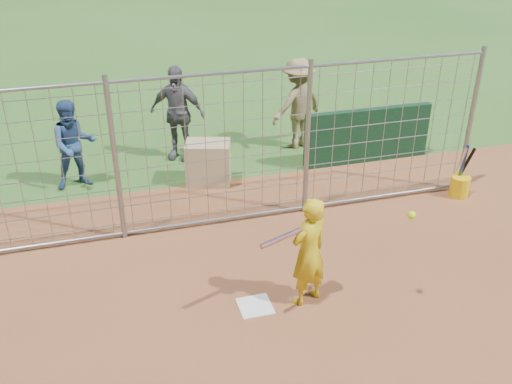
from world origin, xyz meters
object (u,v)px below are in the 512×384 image
object	(u,v)px
bystander_a	(74,145)
bystander_c	(298,104)
equipment_bin	(208,163)
bucket_with_bats	(460,184)
batter	(309,252)
bystander_b	(177,113)

from	to	relation	value
bystander_a	bystander_c	world-z (taller)	bystander_c
bystander_c	equipment_bin	xyz separation A→B (m)	(-2.15, -1.20, -0.54)
bucket_with_bats	bystander_a	bearing A→B (deg)	160.66
bystander_a	bucket_with_bats	distance (m)	6.89
batter	bystander_a	size ratio (longest dim) A/B	0.93
bystander_a	bystander_c	size ratio (longest dim) A/B	0.88
bystander_c	equipment_bin	bearing A→B (deg)	8.63
batter	bystander_a	world-z (taller)	bystander_a
batter	bystander_c	distance (m)	5.23
bystander_c	equipment_bin	size ratio (longest dim) A/B	2.35
bystander_c	batter	bearing A→B (deg)	51.34
batter	equipment_bin	size ratio (longest dim) A/B	1.91
batter	bystander_b	size ratio (longest dim) A/B	0.80
bystander_b	bystander_c	world-z (taller)	bystander_b
equipment_bin	bucket_with_bats	bearing A→B (deg)	-6.12
bystander_c	equipment_bin	world-z (taller)	bystander_c
bystander_a	equipment_bin	distance (m)	2.41
bystander_a	bucket_with_bats	world-z (taller)	bystander_a
bystander_a	bystander_b	distance (m)	2.13
batter	bystander_c	size ratio (longest dim) A/B	0.82
bystander_b	bucket_with_bats	world-z (taller)	bystander_b
equipment_bin	batter	bearing A→B (deg)	-65.33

